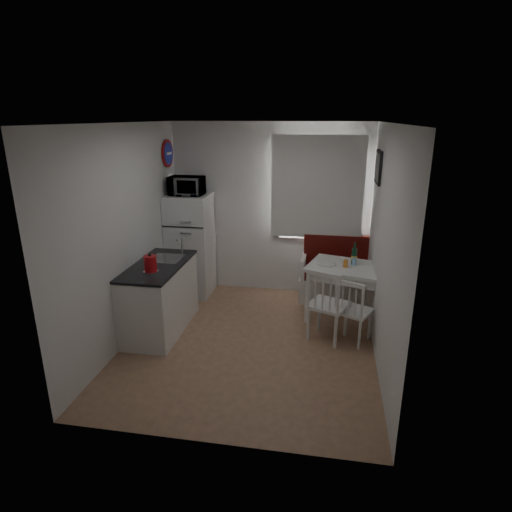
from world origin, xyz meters
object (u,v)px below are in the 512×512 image
at_px(bench, 345,280).
at_px(wine_bottle, 354,253).
at_px(kitchen_counter, 160,297).
at_px(kettle, 150,264).
at_px(chair_right, 355,305).
at_px(dining_table, 349,272).
at_px(microwave, 187,186).
at_px(chair_left, 329,299).
at_px(fridge, 191,245).

height_order(bench, wine_bottle, wine_bottle).
xyz_separation_m(kitchen_counter, kettle, (0.05, -0.32, 0.56)).
xyz_separation_m(kitchen_counter, chair_right, (2.45, 0.02, 0.06)).
bearing_deg(dining_table, bench, 105.22).
distance_m(microwave, wine_bottle, 2.58).
distance_m(chair_left, kettle, 2.16).
distance_m(chair_left, fridge, 2.46).
distance_m(bench, wine_bottle, 0.84).
xyz_separation_m(kitchen_counter, microwave, (0.02, 1.19, 1.25)).
distance_m(kettle, wine_bottle, 2.64).
distance_m(kitchen_counter, chair_left, 2.14).
xyz_separation_m(fridge, microwave, (0.00, -0.05, 0.92)).
bearing_deg(dining_table, kitchen_counter, -148.77).
bearing_deg(fridge, dining_table, -13.42).
distance_m(kitchen_counter, fridge, 1.29).
bearing_deg(bench, wine_bottle, -83.96).
xyz_separation_m(dining_table, wine_bottle, (0.06, 0.10, 0.24)).
relative_size(kitchen_counter, chair_left, 2.32).
relative_size(microwave, kettle, 2.07).
relative_size(chair_right, fridge, 0.33).
bearing_deg(chair_left, wine_bottle, 89.86).
distance_m(chair_right, fridge, 2.73).
xyz_separation_m(chair_left, chair_right, (0.31, 0.01, -0.07)).
distance_m(kitchen_counter, bench, 2.75).
height_order(chair_left, chair_right, chair_left).
bearing_deg(kettle, chair_left, 9.14).
bearing_deg(bench, kettle, -144.33).
bearing_deg(kettle, bench, 35.67).
distance_m(bench, kettle, 2.96).
height_order(kitchen_counter, fridge, fridge).
bearing_deg(wine_bottle, kitchen_counter, -162.35).
height_order(microwave, wine_bottle, microwave).
xyz_separation_m(bench, chair_right, (0.06, -1.33, 0.19)).
height_order(kitchen_counter, kettle, kitchen_counter).
bearing_deg(wine_bottle, fridge, 169.17).
bearing_deg(kettle, kitchen_counter, 98.70).
relative_size(fridge, microwave, 3.18).
bearing_deg(kettle, wine_bottle, 24.68).
height_order(bench, chair_right, bench).
xyz_separation_m(chair_right, kettle, (-2.40, -0.35, 0.50)).
relative_size(bench, wine_bottle, 4.57).
xyz_separation_m(bench, dining_table, (-0.00, -0.68, 0.37)).
height_order(kitchen_counter, chair_right, kitchen_counter).
bearing_deg(wine_bottle, chair_right, -90.00).
distance_m(chair_left, microwave, 2.67).
height_order(chair_right, fridge, fridge).
distance_m(bench, chair_right, 1.35).
relative_size(microwave, wine_bottle, 1.66).
xyz_separation_m(kitchen_counter, fridge, (0.02, 1.24, 0.33)).
bearing_deg(microwave, chair_right, -25.72).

